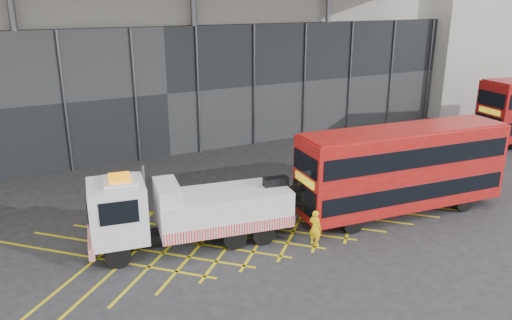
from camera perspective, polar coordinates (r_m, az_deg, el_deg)
ground_plane at (r=21.85m, az=-5.17°, el=-8.24°), size 120.00×120.00×0.00m
road_markings at (r=22.44m, az=-1.38°, el=-7.41°), size 19.96×7.16×0.01m
construction_building at (r=37.70m, az=-14.19°, el=16.56°), size 55.00×23.97×18.00m
recovery_truck at (r=20.28m, az=-8.08°, el=-5.73°), size 9.58×3.55×3.32m
bus_towed at (r=23.80m, az=16.41°, el=-0.75°), size 10.26×3.37×4.10m
worker at (r=20.58m, az=6.77°, el=-7.69°), size 0.55×0.65×1.52m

